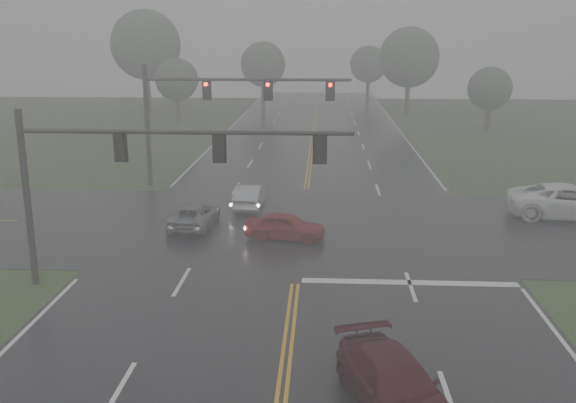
# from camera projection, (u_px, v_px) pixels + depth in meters

# --- Properties ---
(main_road) EXTENTS (18.00, 160.00, 0.02)m
(main_road) POSITION_uv_depth(u_px,v_px,m) (301.00, 238.00, 30.94)
(main_road) COLOR black
(main_road) RESTS_ON ground
(cross_street) EXTENTS (120.00, 14.00, 0.02)m
(cross_street) POSITION_uv_depth(u_px,v_px,m) (302.00, 226.00, 32.87)
(cross_street) COLOR black
(cross_street) RESTS_ON ground
(stop_bar) EXTENTS (8.50, 0.50, 0.01)m
(stop_bar) POSITION_uv_depth(u_px,v_px,m) (409.00, 283.00, 25.28)
(stop_bar) COLOR silver
(stop_bar) RESTS_ON ground
(sedan_red) EXTENTS (4.00, 2.11, 1.30)m
(sedan_red) POSITION_uv_depth(u_px,v_px,m) (285.00, 239.00, 30.70)
(sedan_red) COLOR maroon
(sedan_red) RESTS_ON ground
(sedan_silver) EXTENTS (1.54, 4.13, 1.35)m
(sedan_silver) POSITION_uv_depth(u_px,v_px,m) (250.00, 208.00, 36.26)
(sedan_silver) COLOR #A2A5A9
(sedan_silver) RESTS_ON ground
(car_grey) EXTENTS (2.21, 4.42, 1.20)m
(car_grey) POSITION_uv_depth(u_px,v_px,m) (195.00, 227.00, 32.68)
(car_grey) COLOR slate
(car_grey) RESTS_ON ground
(pickup_white) EXTENTS (6.69, 3.64, 1.78)m
(pickup_white) POSITION_uv_depth(u_px,v_px,m) (569.00, 218.00, 34.27)
(pickup_white) COLOR white
(pickup_white) RESTS_ON ground
(signal_gantry_near) EXTENTS (12.47, 0.30, 6.86)m
(signal_gantry_near) POSITION_uv_depth(u_px,v_px,m) (124.00, 164.00, 23.82)
(signal_gantry_near) COLOR black
(signal_gantry_near) RESTS_ON ground
(signal_gantry_far) EXTENTS (13.05, 0.39, 7.71)m
(signal_gantry_far) POSITION_uv_depth(u_px,v_px,m) (209.00, 102.00, 40.24)
(signal_gantry_far) COLOR black
(signal_gantry_far) RESTS_ON ground
(tree_nw_a) EXTENTS (4.79, 4.79, 7.03)m
(tree_nw_a) POSITION_uv_depth(u_px,v_px,m) (177.00, 80.00, 71.39)
(tree_nw_a) COLOR #372B23
(tree_nw_a) RESTS_ON ground
(tree_ne_a) EXTENTS (7.11, 7.11, 10.45)m
(tree_ne_a) POSITION_uv_depth(u_px,v_px,m) (409.00, 57.00, 75.85)
(tree_ne_a) COLOR #372B23
(tree_ne_a) RESTS_ON ground
(tree_n_mid) EXTENTS (5.90, 5.90, 8.66)m
(tree_n_mid) POSITION_uv_depth(u_px,v_px,m) (263.00, 64.00, 84.58)
(tree_n_mid) COLOR #372B23
(tree_n_mid) RESTS_ON ground
(tree_e_near) EXTENTS (4.38, 4.38, 6.43)m
(tree_e_near) POSITION_uv_depth(u_px,v_px,m) (490.00, 89.00, 64.41)
(tree_e_near) COLOR #372B23
(tree_e_near) RESTS_ON ground
(tree_nw_b) EXTENTS (8.56, 8.56, 12.57)m
(tree_nw_b) POSITION_uv_depth(u_px,v_px,m) (146.00, 45.00, 78.90)
(tree_nw_b) COLOR #372B23
(tree_nw_b) RESTS_ON ground
(tree_n_far) EXTENTS (5.44, 5.44, 8.00)m
(tree_n_far) POSITION_uv_depth(u_px,v_px,m) (368.00, 64.00, 94.73)
(tree_n_far) COLOR #372B23
(tree_n_far) RESTS_ON ground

